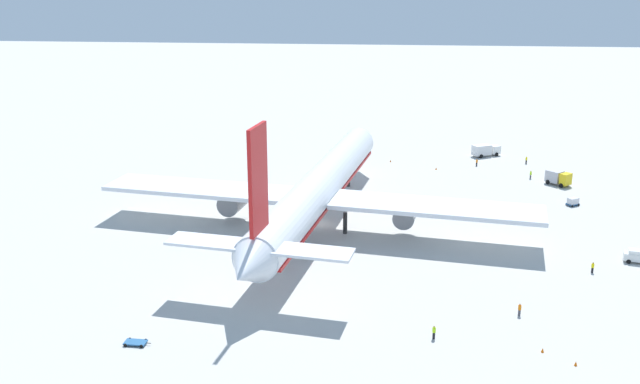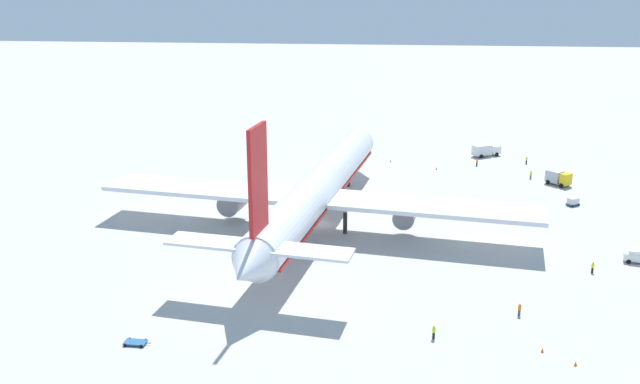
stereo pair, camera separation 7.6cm
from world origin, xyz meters
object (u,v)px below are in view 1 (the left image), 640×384
baggage_cart_2 (573,201)px  ground_worker_4 (526,160)px  ground_worker_5 (477,162)px  baggage_cart_0 (136,342)px  airliner (317,190)px  traffic_cone_3 (391,161)px  ground_worker_3 (520,309)px  traffic_cone_2 (436,168)px  service_truck_2 (485,150)px  service_van (639,256)px  ground_worker_1 (593,267)px  service_truck_1 (558,177)px  traffic_cone_0 (576,364)px  traffic_cone_1 (543,350)px  ground_worker_2 (434,332)px  ground_worker_0 (531,175)px

baggage_cart_2 → ground_worker_4: size_ratio=1.62×
ground_worker_5 → baggage_cart_0: bearing=149.9°
airliner → traffic_cone_3: bearing=-15.7°
ground_worker_3 → traffic_cone_2: 68.06m
service_truck_2 → service_van: size_ratio=1.53×
service_truck_2 → ground_worker_1: bearing=-173.8°
service_truck_1 → service_truck_2: service_truck_1 is taller
ground_worker_4 → service_truck_2: bearing=54.3°
ground_worker_4 → ground_worker_5: bearing=104.8°
traffic_cone_0 → ground_worker_4: bearing=-6.4°
ground_worker_5 → traffic_cone_1: bearing=178.9°
service_truck_2 → baggage_cart_2: bearing=-161.6°
ground_worker_1 → ground_worker_2: size_ratio=0.94×
traffic_cone_0 → traffic_cone_1: 4.02m
baggage_cart_0 → baggage_cart_2: (57.16, -62.90, 0.52)m
traffic_cone_1 → baggage_cart_0: bearing=93.4°
service_truck_1 → service_van: 39.70m
service_truck_2 → baggage_cart_0: size_ratio=2.19×
service_truck_2 → traffic_cone_2: 17.64m
baggage_cart_2 → traffic_cone_1: baggage_cart_2 is taller
baggage_cart_2 → ground_worker_2: ground_worker_2 is taller
ground_worker_2 → traffic_cone_3: (80.13, 5.30, -0.60)m
traffic_cone_0 → traffic_cone_3: same height
service_van → ground_worker_1: (-4.51, 7.80, -0.21)m
traffic_cone_0 → airliner: bearing=38.6°
ground_worker_3 → service_truck_2: bearing=-3.9°
ground_worker_1 → traffic_cone_2: 56.55m
baggage_cart_2 → airliner: bearing=109.1°
baggage_cart_0 → ground_worker_5: 96.29m
baggage_cart_0 → traffic_cone_0: (0.17, -49.89, 0.01)m
ground_worker_5 → traffic_cone_1: 80.52m
traffic_cone_3 → traffic_cone_0: bearing=-166.4°
ground_worker_2 → traffic_cone_1: size_ratio=3.13×
service_truck_2 → ground_worker_2: service_truck_2 is taller
airliner → traffic_cone_3: (43.56, -12.23, -6.31)m
airliner → baggage_cart_0: airliner is taller
ground_worker_5 → ground_worker_1: bearing=-170.0°
ground_worker_4 → traffic_cone_0: ground_worker_4 is taller
ground_worker_1 → ground_worker_4: bearing=-1.1°
ground_worker_4 → traffic_cone_0: size_ratio=3.10×
airliner → ground_worker_2: (-36.57, -17.52, -5.70)m
service_truck_1 → ground_worker_0: service_truck_1 is taller
ground_worker_4 → traffic_cone_2: 21.48m
ground_worker_5 → ground_worker_4: bearing=-75.2°
baggage_cart_2 → ground_worker_2: 59.59m
service_truck_1 → ground_worker_1: 44.32m
ground_worker_1 → ground_worker_2: ground_worker_2 is taller
airliner → traffic_cone_3: size_ratio=139.49×
baggage_cart_2 → ground_worker_5: size_ratio=1.71×
service_truck_2 → ground_worker_4: bearing=-125.7°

